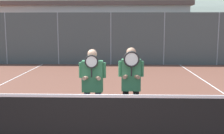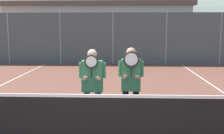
% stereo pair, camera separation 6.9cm
% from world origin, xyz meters
% --- Properties ---
extents(hill_distant, '(93.27, 51.81, 18.14)m').
position_xyz_m(hill_distant, '(0.00, 56.83, 0.00)').
color(hill_distant, gray).
rests_on(hill_distant, ground_plane).
extents(clubhouse_building, '(15.08, 5.50, 4.11)m').
position_xyz_m(clubhouse_building, '(-1.54, 18.99, 2.08)').
color(clubhouse_building, beige).
rests_on(clubhouse_building, ground_plane).
extents(fence_back, '(18.24, 0.06, 2.96)m').
position_xyz_m(fence_back, '(-0.00, 11.08, 1.48)').
color(fence_back, gray).
rests_on(fence_back, ground_plane).
extents(tennis_net, '(10.63, 0.09, 1.06)m').
position_xyz_m(tennis_net, '(0.00, 0.00, 0.50)').
color(tennis_net, gray).
rests_on(tennis_net, ground_plane).
extents(player_leftmost, '(0.57, 0.34, 1.72)m').
position_xyz_m(player_leftmost, '(-0.03, 0.81, 1.01)').
color(player_leftmost, '#232838').
rests_on(player_leftmost, ground_plane).
extents(player_center_left, '(0.54, 0.34, 1.75)m').
position_xyz_m(player_center_left, '(0.78, 0.85, 1.03)').
color(player_center_left, black).
rests_on(player_center_left, ground_plane).
extents(car_far_left, '(4.01, 1.95, 1.89)m').
position_xyz_m(car_far_left, '(-4.38, 13.53, 0.95)').
color(car_far_left, slate).
rests_on(car_far_left, ground_plane).
extents(car_left_of_center, '(4.67, 2.01, 1.67)m').
position_xyz_m(car_left_of_center, '(0.52, 13.30, 0.86)').
color(car_left_of_center, '#B2B7BC').
rests_on(car_left_of_center, ground_plane).
extents(car_center, '(4.74, 1.96, 1.75)m').
position_xyz_m(car_center, '(5.79, 13.53, 0.89)').
color(car_center, '#285638').
rests_on(car_center, ground_plane).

